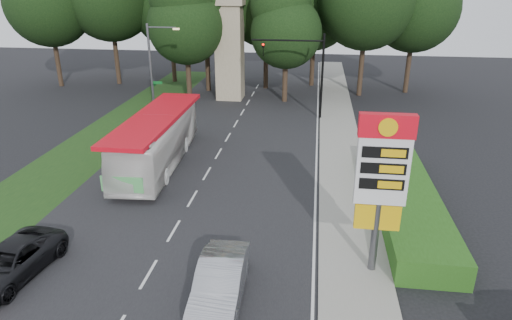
# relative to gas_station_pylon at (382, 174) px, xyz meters

# --- Properties ---
(ground) EXTENTS (120.00, 120.00, 0.00)m
(ground) POSITION_rel_gas_station_pylon_xyz_m (-9.20, -1.99, -4.45)
(ground) COLOR black
(ground) RESTS_ON ground
(road_surface) EXTENTS (14.00, 80.00, 0.02)m
(road_surface) POSITION_rel_gas_station_pylon_xyz_m (-9.20, 10.01, -4.44)
(road_surface) COLOR black
(road_surface) RESTS_ON ground
(sidewalk_right) EXTENTS (3.00, 80.00, 0.12)m
(sidewalk_right) POSITION_rel_gas_station_pylon_xyz_m (-0.70, 10.01, -4.39)
(sidewalk_right) COLOR gray
(sidewalk_right) RESTS_ON ground
(grass_verge_left) EXTENTS (5.00, 50.00, 0.02)m
(grass_verge_left) POSITION_rel_gas_station_pylon_xyz_m (-18.70, 16.01, -4.44)
(grass_verge_left) COLOR #193814
(grass_verge_left) RESTS_ON ground
(hedge) EXTENTS (3.00, 14.00, 1.20)m
(hedge) POSITION_rel_gas_station_pylon_xyz_m (2.30, 6.01, -3.85)
(hedge) COLOR #235015
(hedge) RESTS_ON ground
(gas_station_pylon) EXTENTS (2.10, 0.45, 6.85)m
(gas_station_pylon) POSITION_rel_gas_station_pylon_xyz_m (0.00, 0.00, 0.00)
(gas_station_pylon) COLOR #59595E
(gas_station_pylon) RESTS_ON ground
(traffic_signal_mast) EXTENTS (6.10, 0.35, 7.20)m
(traffic_signal_mast) POSITION_rel_gas_station_pylon_xyz_m (-3.52, 22.00, 0.22)
(traffic_signal_mast) COLOR black
(traffic_signal_mast) RESTS_ON ground
(streetlight_signs) EXTENTS (2.75, 0.98, 8.00)m
(streetlight_signs) POSITION_rel_gas_station_pylon_xyz_m (-16.19, 20.01, -0.01)
(streetlight_signs) COLOR #59595E
(streetlight_signs) RESTS_ON ground
(monument) EXTENTS (3.00, 3.00, 10.05)m
(monument) POSITION_rel_gas_station_pylon_xyz_m (-11.20, 28.01, 0.66)
(monument) COLOR gray
(monument) RESTS_ON ground
(tree_monument_left) EXTENTS (7.28, 7.28, 14.30)m
(tree_monument_left) POSITION_rel_gas_station_pylon_xyz_m (-15.20, 27.01, 4.23)
(tree_monument_left) COLOR #2D2116
(tree_monument_left) RESTS_ON ground
(tree_monument_right) EXTENTS (6.72, 6.72, 13.20)m
(tree_monument_right) POSITION_rel_gas_station_pylon_xyz_m (-5.70, 27.51, 3.56)
(tree_monument_right) COLOR #2D2116
(tree_monument_right) RESTS_ON ground
(transit_bus) EXTENTS (3.50, 12.02, 3.31)m
(transit_bus) POSITION_rel_gas_station_pylon_xyz_m (-12.70, 10.20, -2.79)
(transit_bus) COLOR white
(transit_bus) RESTS_ON ground
(sedan_silver) EXTENTS (1.84, 4.97, 1.62)m
(sedan_silver) POSITION_rel_gas_station_pylon_xyz_m (-5.90, -2.66, -3.64)
(sedan_silver) COLOR #A7A8AE
(sedan_silver) RESTS_ON ground
(suv_charcoal) EXTENTS (2.89, 5.25, 1.39)m
(suv_charcoal) POSITION_rel_gas_station_pylon_xyz_m (-14.71, -2.35, -3.75)
(suv_charcoal) COLOR black
(suv_charcoal) RESTS_ON ground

